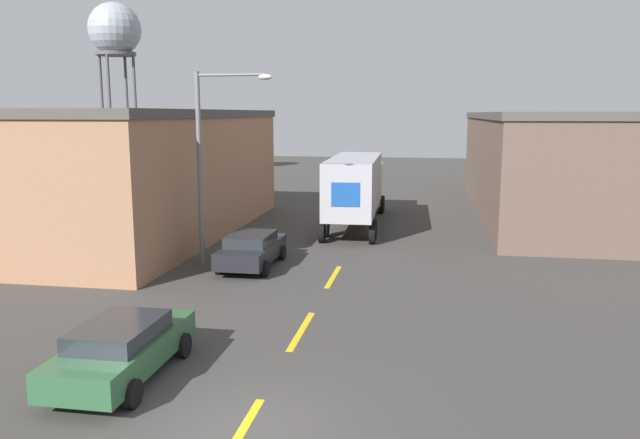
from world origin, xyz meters
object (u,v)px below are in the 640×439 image
Objects in this scene: semi_truck at (357,184)px; parked_car_left_far at (252,249)px; street_lamp at (209,154)px; water_tower at (115,32)px; parked_car_left_near at (122,348)px.

parked_car_left_far is (-3.13, -10.77, -1.56)m from semi_truck.
semi_truck is 11.33m from parked_car_left_far.
semi_truck reaches higher than parked_car_left_far.
street_lamp is (-4.80, -11.00, 2.38)m from semi_truck.
street_lamp reaches higher than parked_car_left_far.
street_lamp is at bearing -57.49° from water_tower.
street_lamp is (-1.67, -0.23, 3.94)m from parked_car_left_far.
parked_car_left_far is at bearing 90.00° from parked_car_left_near.
semi_truck is 0.77× the size of water_tower.
water_tower is (-22.68, 43.97, 13.17)m from parked_car_left_near.
street_lamp reaches higher than parked_car_left_near.
water_tower is at bearing 117.28° from parked_car_left_near.
street_lamp is (-1.67, 11.01, 3.94)m from parked_car_left_near.
parked_car_left_near is 0.28× the size of water_tower.
semi_truck is at bearing -40.39° from water_tower.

